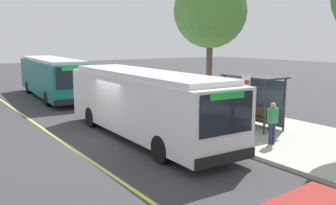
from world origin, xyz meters
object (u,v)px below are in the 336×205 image
Objects in this scene: transit_bus_second at (52,76)px; pedestrian_commuter at (273,120)px; route_sign_post at (246,100)px; transit_bus_main at (144,102)px; waiting_bench at (261,117)px.

pedestrian_commuter is at bearing 10.09° from transit_bus_second.
transit_bus_main is at bearing -143.94° from route_sign_post.
route_sign_post is at bearing -59.51° from waiting_bench.
waiting_bench is 2.98m from pedestrian_commuter.
pedestrian_commuter is (18.12, 3.23, -0.50)m from transit_bus_second.
transit_bus_main is at bearing -140.14° from pedestrian_commuter.
transit_bus_second is 6.98× the size of pedestrian_commuter.
route_sign_post is at bearing -124.82° from pedestrian_commuter.
transit_bus_main is 13.95m from transit_bus_second.
transit_bus_second is (-13.94, 0.26, 0.00)m from transit_bus_main.
route_sign_post reaches higher than pedestrian_commuter.
transit_bus_main is 5.78m from waiting_bench.
pedestrian_commuter is at bearing 55.18° from route_sign_post.
route_sign_post is at bearing 36.06° from transit_bus_main.
route_sign_post is 1.39m from pedestrian_commuter.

